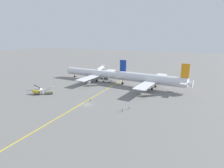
{
  "coord_description": "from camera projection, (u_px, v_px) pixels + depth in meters",
  "views": [
    {
      "loc": [
        43.01,
        -74.27,
        31.97
      ],
      "look_at": [
        2.2,
        25.62,
        4.0
      ],
      "focal_mm": 31.0,
      "sensor_mm": 36.0,
      "label": 1
    }
  ],
  "objects": [
    {
      "name": "airliner_at_gate_left",
      "position": [
        96.0,
        73.0,
        137.02
      ],
      "size": [
        52.44,
        44.13,
        15.71
      ],
      "color": "silver",
      "rests_on": "ground"
    },
    {
      "name": "pushback_tug",
      "position": [
        107.0,
        80.0,
        131.63
      ],
      "size": [
        9.66,
        3.33,
        2.98
      ],
      "color": "white",
      "rests_on": "ground"
    },
    {
      "name": "airliner_being_pushed",
      "position": [
        150.0,
        79.0,
        116.45
      ],
      "size": [
        49.88,
        46.11,
        16.45
      ],
      "color": "silver",
      "rests_on": "ground"
    },
    {
      "name": "ground_plane",
      "position": [
        87.0,
        105.0,
        90.32
      ],
      "size": [
        600.0,
        600.0,
        0.0
      ],
      "primitive_type": "plane",
      "color": "slate"
    },
    {
      "name": "ground_crew_marshaller_foreground",
      "position": [
        129.0,
        107.0,
        84.65
      ],
      "size": [
        0.36,
        0.36,
        1.57
      ],
      "color": "#2D3351",
      "rests_on": "ground"
    },
    {
      "name": "jet_bridge",
      "position": [
        100.0,
        69.0,
        158.57
      ],
      "size": [
        7.78,
        21.37,
        6.28
      ],
      "color": "#B7B7BC",
      "rests_on": "ground"
    },
    {
      "name": "ground_crew_ramp_agent_by_cones",
      "position": [
        90.0,
        99.0,
        95.27
      ],
      "size": [
        0.36,
        0.49,
        1.59
      ],
      "color": "black",
      "rests_on": "ground"
    },
    {
      "name": "ground_crew_wing_walker_right",
      "position": [
        122.0,
        110.0,
        81.94
      ],
      "size": [
        0.47,
        0.36,
        1.76
      ],
      "color": "#2D3351",
      "rests_on": "ground"
    },
    {
      "name": "gse_belt_loader_portside",
      "position": [
        38.0,
        89.0,
        113.18
      ],
      "size": [
        4.92,
        1.8,
        3.02
      ],
      "color": "silver",
      "rests_on": "ground"
    },
    {
      "name": "gse_fuel_bowser_stubby",
      "position": [
        37.0,
        92.0,
        105.19
      ],
      "size": [
        4.98,
        2.19,
        2.4
      ],
      "color": "gold",
      "rests_on": "ground"
    },
    {
      "name": "taxiway_stripe",
      "position": [
        92.0,
        98.0,
        100.2
      ],
      "size": [
        4.3,
        119.96,
        0.01
      ],
      "primitive_type": "cube",
      "rotation": [
        0.0,
        0.0,
        -0.03
      ],
      "color": "yellow",
      "rests_on": "ground"
    },
    {
      "name": "gse_stair_truck_yellow",
      "position": [
        49.0,
        92.0,
        105.76
      ],
      "size": [
        4.88,
        4.06,
        4.06
      ],
      "color": "#666B4C",
      "rests_on": "ground"
    }
  ]
}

